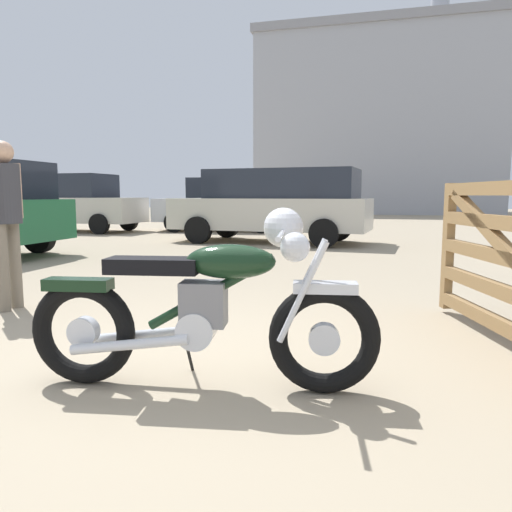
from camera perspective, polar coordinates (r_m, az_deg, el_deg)
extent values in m
plane|color=gray|center=(3.33, -9.85, -12.93)|extent=(80.00, 80.00, 0.00)
torus|color=black|center=(2.85, 7.99, -9.58)|extent=(0.65, 0.15, 0.64)
cylinder|color=silver|center=(2.85, 7.99, -9.58)|extent=(0.18, 0.09, 0.18)
torus|color=black|center=(3.15, -19.55, -8.35)|extent=(0.65, 0.15, 0.64)
cylinder|color=silver|center=(3.15, -19.55, -8.35)|extent=(0.18, 0.09, 0.18)
cube|color=silver|center=(2.78, 8.10, -3.65)|extent=(0.37, 0.15, 0.06)
cube|color=black|center=(3.09, -20.11, -3.13)|extent=(0.41, 0.15, 0.07)
cylinder|color=silver|center=(2.86, 5.50, -3.67)|extent=(0.29, 0.05, 0.58)
cylinder|color=silver|center=(2.71, 5.48, -4.27)|extent=(0.29, 0.05, 0.58)
sphere|color=silver|center=(2.75, 4.59, 1.03)|extent=(0.17, 0.17, 0.17)
cylinder|color=silver|center=(2.74, 2.94, 2.51)|extent=(0.06, 0.62, 0.03)
sphere|color=silver|center=(3.04, 3.23, 3.34)|extent=(0.25, 0.25, 0.25)
cylinder|color=black|center=(2.84, -5.29, -4.25)|extent=(0.76, 0.10, 0.47)
ellipsoid|color=black|center=(2.79, -3.00, -0.65)|extent=(0.53, 0.25, 0.20)
cube|color=black|center=(2.90, -12.01, -1.09)|extent=(0.55, 0.23, 0.09)
cube|color=slate|center=(2.86, -6.14, -5.56)|extent=(0.27, 0.19, 0.26)
cylinder|color=silver|center=(2.91, -6.88, -8.42)|extent=(0.23, 0.21, 0.22)
cylinder|color=silver|center=(3.13, -13.35, -8.98)|extent=(0.70, 0.10, 0.14)
cylinder|color=silver|center=(2.95, -14.64, -10.02)|extent=(0.70, 0.10, 0.14)
cylinder|color=black|center=(3.15, -7.94, -11.03)|extent=(0.03, 0.24, 0.33)
cube|color=olive|center=(5.01, 21.58, 1.06)|extent=(0.10, 0.11, 1.20)
cylinder|color=#706656|center=(5.35, -27.58, -1.27)|extent=(0.12, 0.12, 0.86)
cylinder|color=#706656|center=(5.49, -26.36, -1.01)|extent=(0.12, 0.12, 0.86)
cylinder|color=#333338|center=(5.37, -27.40, 6.48)|extent=(0.30, 0.30, 0.58)
cylinder|color=tan|center=(5.52, -26.14, 6.85)|extent=(0.08, 0.08, 0.55)
sphere|color=tan|center=(5.39, -27.65, 10.73)|extent=(0.22, 0.22, 0.22)
cylinder|color=black|center=(10.55, -24.06, 2.08)|extent=(0.65, 0.26, 0.64)
cylinder|color=black|center=(11.55, -6.79, 3.04)|extent=(0.67, 0.32, 0.64)
cylinder|color=black|center=(13.15, -3.39, 3.57)|extent=(0.67, 0.32, 0.64)
cylinder|color=black|center=(10.57, 7.96, 2.64)|extent=(0.67, 0.32, 0.64)
cylinder|color=black|center=(12.30, 9.62, 3.23)|extent=(0.67, 0.32, 0.64)
cube|color=beige|center=(11.78, 1.68, 4.97)|extent=(4.94, 2.58, 0.74)
cube|color=#232833|center=(11.69, 3.10, 8.42)|extent=(3.73, 2.20, 0.68)
cylinder|color=black|center=(16.31, -14.68, 3.97)|extent=(0.62, 0.26, 0.60)
cylinder|color=black|center=(14.92, -17.89, 3.58)|extent=(0.62, 0.26, 0.60)
cylinder|color=black|center=(17.65, -21.42, 3.94)|extent=(0.62, 0.26, 0.60)
cylinder|color=black|center=(16.38, -24.90, 3.55)|extent=(0.62, 0.26, 0.60)
cube|color=beige|center=(16.26, -19.86, 5.11)|extent=(4.07, 2.09, 0.76)
cube|color=#232833|center=(16.41, -20.68, 7.68)|extent=(2.56, 1.79, 0.72)
cylinder|color=black|center=(15.16, -9.55, 3.92)|extent=(0.63, 0.22, 0.62)
cylinder|color=black|center=(16.81, -7.86, 4.26)|extent=(0.63, 0.22, 0.62)
cylinder|color=black|center=(14.61, 0.67, 3.90)|extent=(0.63, 0.22, 0.62)
cylinder|color=black|center=(16.32, 1.36, 4.24)|extent=(0.63, 0.22, 0.62)
cube|color=silver|center=(15.65, -3.90, 5.42)|extent=(4.26, 1.86, 0.72)
cube|color=#232833|center=(15.65, -3.93, 7.91)|extent=(2.05, 1.63, 0.64)
cube|color=#9EA0A8|center=(33.96, 13.93, 14.09)|extent=(15.20, 10.35, 10.72)
cube|color=gray|center=(35.10, 14.23, 23.21)|extent=(15.53, 10.68, 0.50)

